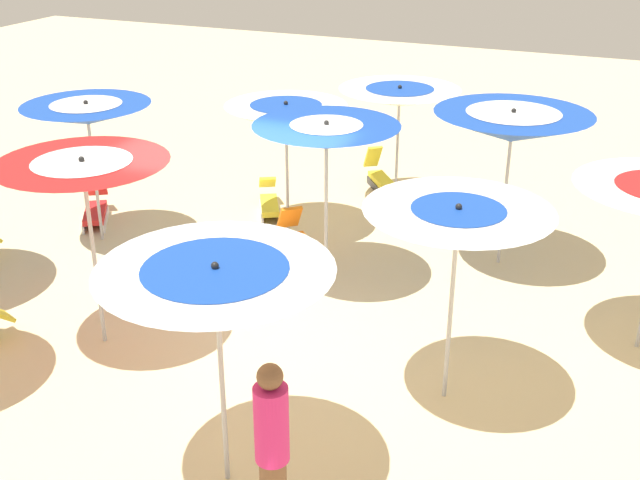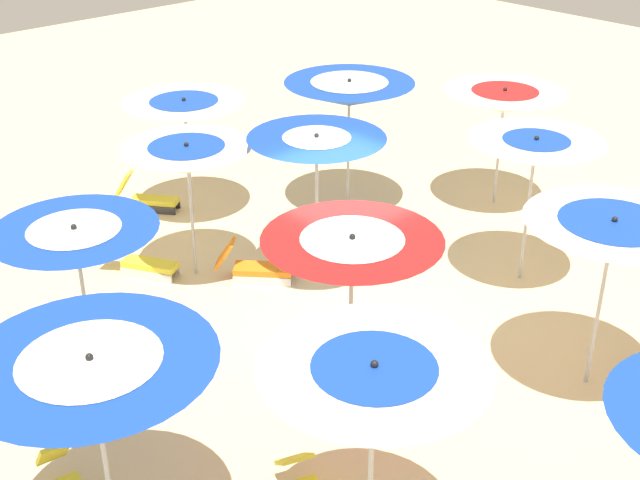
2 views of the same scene
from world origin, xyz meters
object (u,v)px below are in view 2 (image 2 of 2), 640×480
beach_umbrella_6 (187,159)px  beach_umbrella_11 (504,101)px  beach_umbrella_4 (352,252)px  beach_umbrella_7 (317,148)px  lounger_2 (32,371)px  beach_umbrella_8 (535,150)px  beach_umbrella_9 (184,109)px  beach_umbrella_5 (612,237)px  beach_umbrella_1 (374,387)px  beach_umbrella_0 (92,376)px  lounger_3 (256,268)px  beach_umbrella_10 (349,93)px  lounger_5 (149,199)px  lounger_4 (143,263)px  beach_umbrella_3 (76,241)px

beach_umbrella_6 → beach_umbrella_11: bearing=-15.8°
beach_umbrella_4 → beach_umbrella_7: beach_umbrella_4 is taller
beach_umbrella_11 → lounger_2: size_ratio=1.78×
beach_umbrella_6 → beach_umbrella_7: 1.93m
beach_umbrella_8 → beach_umbrella_9: bearing=113.6°
beach_umbrella_5 → beach_umbrella_1: bearing=-178.0°
beach_umbrella_0 → beach_umbrella_11: size_ratio=1.06×
lounger_3 → beach_umbrella_7: bearing=6.0°
beach_umbrella_10 → beach_umbrella_0: bearing=-150.3°
beach_umbrella_4 → lounger_3: size_ratio=2.19×
beach_umbrella_4 → lounger_5: size_ratio=2.24×
lounger_4 → lounger_3: bearing=12.0°
beach_umbrella_6 → lounger_2: 3.76m
beach_umbrella_5 → lounger_5: beach_umbrella_5 is taller
beach_umbrella_3 → beach_umbrella_4: size_ratio=0.94×
lounger_2 → lounger_5: bearing=98.4°
beach_umbrella_8 → beach_umbrella_9: size_ratio=1.09×
lounger_5 → lounger_2: bearing=-86.2°
beach_umbrella_1 → beach_umbrella_11: 8.85m
beach_umbrella_3 → lounger_4: (2.02, 2.07, -1.90)m
beach_umbrella_0 → beach_umbrella_5: size_ratio=1.00×
beach_umbrella_7 → beach_umbrella_1: bearing=-127.6°
beach_umbrella_7 → lounger_4: (-1.90, 1.96, -1.98)m
beach_umbrella_3 → lounger_3: bearing=12.8°
beach_umbrella_6 → beach_umbrella_8: beach_umbrella_8 is taller
beach_umbrella_7 → lounger_3: beach_umbrella_7 is taller
beach_umbrella_6 → beach_umbrella_7: size_ratio=0.92×
beach_umbrella_0 → beach_umbrella_8: (7.45, 0.46, 0.02)m
beach_umbrella_8 → lounger_4: bearing=136.1°
lounger_2 → beach_umbrella_7: bearing=51.2°
beach_umbrella_6 → beach_umbrella_4: bearing=-99.0°
beach_umbrella_4 → beach_umbrella_5: beach_umbrella_4 is taller
beach_umbrella_1 → beach_umbrella_4: beach_umbrella_4 is taller
beach_umbrella_1 → lounger_4: size_ratio=1.90×
beach_umbrella_0 → beach_umbrella_9: beach_umbrella_0 is taller
beach_umbrella_3 → beach_umbrella_7: (3.91, 0.12, 0.08)m
beach_umbrella_5 → beach_umbrella_7: beach_umbrella_7 is taller
beach_umbrella_6 → lounger_3: 1.99m
beach_umbrella_3 → beach_umbrella_11: size_ratio=1.05×
beach_umbrella_1 → lounger_4: 6.86m
beach_umbrella_0 → lounger_5: size_ratio=2.14×
beach_umbrella_7 → beach_umbrella_9: size_ratio=1.11×
beach_umbrella_9 → beach_umbrella_8: bearing=-66.4°
beach_umbrella_5 → beach_umbrella_9: bearing=95.8°
beach_umbrella_7 → lounger_4: size_ratio=1.88×
beach_umbrella_0 → lounger_4: 5.88m
beach_umbrella_4 → lounger_4: size_ratio=1.92×
beach_umbrella_6 → beach_umbrella_9: beach_umbrella_6 is taller
beach_umbrella_1 → beach_umbrella_6: (2.13, 5.87, -0.22)m
beach_umbrella_10 → lounger_5: bearing=139.4°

